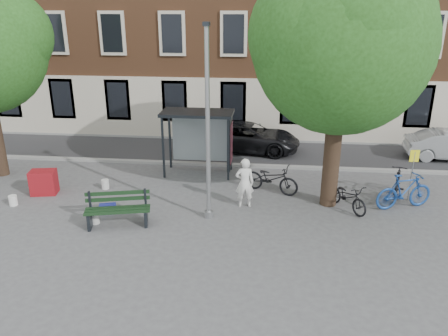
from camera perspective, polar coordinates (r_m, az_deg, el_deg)
ground at (r=14.43m, az=-1.97°, el=-6.48°), size 90.00×90.00×0.00m
road at (r=20.87m, az=0.70°, el=2.13°), size 40.00×4.00×0.01m
curb_near at (r=18.97m, az=0.13°, el=0.43°), size 40.00×0.25×0.12m
curb_far at (r=22.76m, az=1.19°, el=3.81°), size 40.00×0.25×0.12m
lamppost at (r=13.41m, az=-2.11°, el=4.21°), size 0.28×0.35×6.11m
tree_right at (r=14.33m, az=15.35°, el=16.08°), size 5.76×5.60×8.20m
bus_shelter at (r=17.64m, az=-2.15°, el=5.21°), size 2.85×1.45×2.62m
painter at (r=14.87m, az=2.71°, el=-1.95°), size 0.69×0.50×1.75m
bench at (r=14.17m, az=-13.69°, el=-5.46°), size 2.10×1.10×1.03m
bike_a at (r=16.21m, az=6.18°, el=-1.36°), size 2.22×1.44×1.10m
bike_b at (r=16.04m, az=22.48°, el=-2.81°), size 2.16×1.26×1.25m
bike_c at (r=15.36m, az=15.78°, el=-3.58°), size 1.55×1.87×0.96m
bike_d at (r=16.83m, az=21.69°, el=-1.90°), size 1.08×1.92×1.11m
car_dark at (r=20.93m, az=3.28°, el=4.05°), size 5.06×2.82×1.34m
red_stand at (r=17.35m, az=-22.48°, el=-1.73°), size 0.99×0.76×0.90m
blue_crate at (r=15.37m, az=-14.97°, el=-5.03°), size 0.64×0.54×0.20m
bucket_a at (r=16.88m, az=-25.84°, el=-3.83°), size 0.31×0.31×0.36m
bucket_b at (r=14.57m, az=-16.52°, el=-6.29°), size 0.31×0.31×0.36m
bucket_c at (r=17.17m, az=-15.25°, el=-2.06°), size 0.33×0.33×0.36m
notice_sign at (r=16.53m, az=23.47°, el=0.43°), size 0.32×0.07×1.88m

